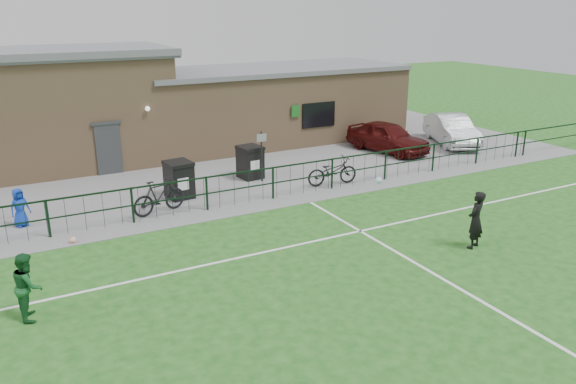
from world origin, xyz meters
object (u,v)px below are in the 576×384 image
spectator_child (20,208)px  car_maroon (387,137)px  car_silver (452,130)px  bicycle_d (159,196)px  wheelie_bin_right (250,163)px  sign_post (262,157)px  wheelie_bin_left (179,181)px  bicycle_e (332,171)px  ball_ground (73,240)px  outfield_player (28,286)px

spectator_child → car_maroon: bearing=-15.0°
car_silver → bicycle_d: (-15.65, -2.81, -0.15)m
wheelie_bin_right → bicycle_d: 4.92m
sign_post → spectator_child: sign_post is taller
wheelie_bin_left → bicycle_d: 1.67m
sign_post → bicycle_d: 4.87m
car_maroon → bicycle_e: car_maroon is taller
sign_post → bicycle_e: 2.82m
car_silver → spectator_child: (-19.82, -1.93, -0.11)m
bicycle_e → ball_ground: bearing=103.9°
wheelie_bin_left → car_silver: car_silver is taller
bicycle_d → bicycle_e: size_ratio=0.95×
outfield_player → ball_ground: size_ratio=7.77×
bicycle_e → car_silver: bearing=-65.0°
bicycle_e → ball_ground: size_ratio=10.28×
car_maroon → outfield_player: (-16.26, -8.22, 0.04)m
sign_post → outfield_player: size_ratio=1.30×
spectator_child → outfield_player: outfield_player is taller
wheelie_bin_right → car_silver: size_ratio=0.28×
wheelie_bin_left → outfield_player: bearing=-137.7°
car_maroon → sign_post: bearing=179.2°
wheelie_bin_left → car_silver: 14.64m
wheelie_bin_left → car_maroon: car_maroon is taller
sign_post → bicycle_d: (-4.57, -1.63, -0.42)m
wheelie_bin_right → ball_ground: bearing=-161.6°
wheelie_bin_right → sign_post: (0.21, -0.64, 0.39)m
sign_post → bicycle_d: size_ratio=1.04×
wheelie_bin_right → car_silver: 11.30m
wheelie_bin_left → car_silver: bearing=-1.0°
car_maroon → car_silver: bearing=-16.6°
ball_ground → bicycle_e: bearing=6.8°
car_maroon → bicycle_d: 12.28m
bicycle_d → outfield_player: 6.74m
bicycle_d → bicycle_e: 6.77m
car_maroon → bicycle_d: car_maroon is taller
ball_ground → car_silver: bearing=12.3°
outfield_player → bicycle_d: bearing=-35.6°
wheelie_bin_left → bicycle_e: (5.68, -1.33, -0.09)m
car_maroon → car_silver: car_silver is taller
wheelie_bin_right → car_silver: (11.29, 0.54, 0.12)m
wheelie_bin_right → car_silver: bearing=-4.5°
spectator_child → outfield_player: (-0.21, -5.99, 0.13)m
wheelie_bin_right → car_maroon: 7.56m
wheelie_bin_left → bicycle_d: wheelie_bin_left is taller
wheelie_bin_left → wheelie_bin_right: size_ratio=1.03×
car_maroon → bicycle_e: 6.01m
bicycle_e → outfield_player: size_ratio=1.32×
car_silver → ball_ground: car_silver is taller
sign_post → car_maroon: size_ratio=0.48×
car_maroon → spectator_child: bearing=175.7°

